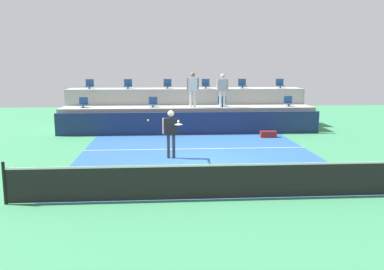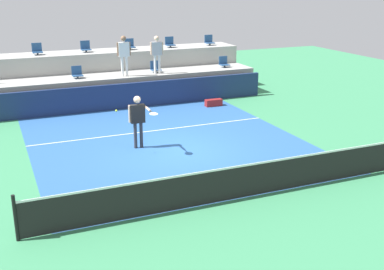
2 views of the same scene
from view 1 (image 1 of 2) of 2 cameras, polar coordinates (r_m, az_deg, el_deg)
ground_plane at (r=14.45m, az=1.26°, el=-3.86°), size 40.00×40.00×0.00m
court_inner_paint at (r=15.42m, az=0.92°, el=-2.98°), size 9.00×10.00×0.01m
court_service_line at (r=16.78m, az=0.50°, el=-1.93°), size 9.00×0.06×0.00m
tennis_net at (r=10.47m, az=3.34°, el=-6.30°), size 10.48×0.08×1.07m
sponsor_backboard at (r=20.23m, az=-0.33°, el=1.62°), size 13.00×0.16×1.10m
seating_tier_lower at (r=21.50m, az=-0.56°, el=2.30°), size 13.00×1.80×1.25m
seating_tier_upper at (r=23.24m, az=-0.84°, el=3.91°), size 13.00×1.80×2.10m
stadium_chair_lower_far_left at (r=21.68m, az=-14.84°, el=4.28°), size 0.44×0.40×0.52m
stadium_chair_lower_left at (r=21.31m, az=-5.42°, el=4.46°), size 0.44×0.40×0.52m
stadium_chair_lower_right at (r=21.53m, az=4.21°, el=4.53°), size 0.44×0.40×0.52m
stadium_chair_lower_far_right at (r=22.31m, az=13.23°, el=4.48°), size 0.44×0.40×0.52m
stadium_chair_upper_far_left at (r=23.38m, az=-14.02°, el=6.77°), size 0.44×0.40×0.52m
stadium_chair_upper_left at (r=23.12m, az=-8.87°, el=6.91°), size 0.44×0.40×0.52m
stadium_chair_upper_mid_left at (r=23.04m, az=-3.41°, el=7.00°), size 0.44×0.40×0.52m
stadium_chair_upper_mid_right at (r=23.17m, az=1.91°, el=7.02°), size 0.44×0.40×0.52m
stadium_chair_upper_right at (r=23.48m, az=6.98°, el=6.99°), size 0.44×0.40×0.52m
stadium_chair_upper_far_right at (r=23.99m, az=12.10°, el=6.91°), size 0.44×0.40×0.52m
tennis_player at (r=14.94m, az=-2.91°, el=0.84°), size 0.68×1.22×1.77m
spectator_in_white at (r=20.92m, az=0.10°, el=6.79°), size 0.61×0.24×1.77m
spectator_in_grey at (r=21.09m, az=4.26°, el=6.64°), size 0.60×0.27×1.70m
tennis_ball at (r=14.49m, az=-6.12°, el=2.04°), size 0.07×0.07×0.07m
equipment_bag at (r=19.79m, az=10.53°, el=0.11°), size 0.76×0.28×0.30m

